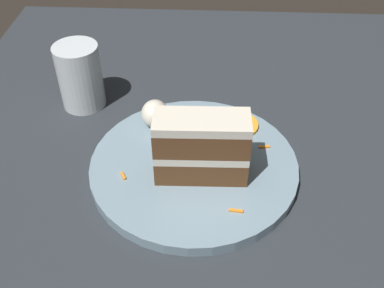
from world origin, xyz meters
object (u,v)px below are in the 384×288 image
Objects in this scene: cake_slice at (199,147)px; orange_garnish at (235,125)px; cream_dollop at (153,113)px; drinking_glass at (79,80)px; plate at (192,166)px.

cake_slice is 0.13m from orange_garnish.
orange_garnish is (-0.00, 0.13, -0.02)m from cream_dollop.
drinking_glass reaches higher than cream_dollop.
drinking_glass is at bearing -128.28° from plate.
plate is 4.50× the size of orange_garnish.
cake_slice is 0.28m from drinking_glass.
plate is 0.11m from cream_dollop.
plate is at bearing 24.42° from cake_slice.
plate is 0.26m from drinking_glass.
plate is 2.71× the size of drinking_glass.
cake_slice reaches higher than drinking_glass.
drinking_glass is (-0.16, -0.20, 0.04)m from plate.
orange_garnish is at bearing -27.69° from cake_slice.
cake_slice is 0.14m from cream_dollop.
cream_dollop is at bearing 61.46° from drinking_glass.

